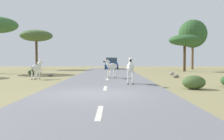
{
  "coord_description": "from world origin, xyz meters",
  "views": [
    {
      "loc": [
        0.76,
        -10.98,
        1.51
      ],
      "look_at": [
        0.75,
        8.96,
        0.69
      ],
      "focal_mm": 41.25,
      "sensor_mm": 36.0,
      "label": 1
    }
  ],
  "objects_px": {
    "tree_3": "(36,36)",
    "rock_3": "(172,73)",
    "bush_0": "(32,72)",
    "car_0": "(112,64)",
    "zebra_0": "(131,68)",
    "zebra_1": "(112,67)",
    "zebra_3": "(39,64)",
    "bush_2": "(194,82)",
    "rock_1": "(51,75)",
    "tree_4": "(193,34)",
    "tree_1": "(185,40)",
    "rock_0": "(176,76)",
    "zebra_2": "(36,68)"
  },
  "relations": [
    {
      "from": "tree_3",
      "to": "rock_3",
      "type": "bearing_deg",
      "value": -40.53
    },
    {
      "from": "tree_3",
      "to": "bush_0",
      "type": "distance_m",
      "value": 15.21
    },
    {
      "from": "car_0",
      "to": "zebra_0",
      "type": "bearing_deg",
      "value": -87.77
    },
    {
      "from": "tree_3",
      "to": "zebra_0",
      "type": "bearing_deg",
      "value": -62.16
    },
    {
      "from": "tree_3",
      "to": "zebra_1",
      "type": "bearing_deg",
      "value": -58.84
    },
    {
      "from": "zebra_1",
      "to": "zebra_3",
      "type": "xyz_separation_m",
      "value": [
        -7.9,
        7.68,
        0.03
      ]
    },
    {
      "from": "car_0",
      "to": "bush_2",
      "type": "bearing_deg",
      "value": -81.45
    },
    {
      "from": "bush_2",
      "to": "rock_1",
      "type": "xyz_separation_m",
      "value": [
        -9.64,
        9.87,
        -0.22
      ]
    },
    {
      "from": "tree_3",
      "to": "tree_4",
      "type": "bearing_deg",
      "value": -0.74
    },
    {
      "from": "zebra_3",
      "to": "tree_1",
      "type": "bearing_deg",
      "value": 9.94
    },
    {
      "from": "rock_1",
      "to": "tree_4",
      "type": "bearing_deg",
      "value": 42.15
    },
    {
      "from": "bush_2",
      "to": "rock_3",
      "type": "height_order",
      "value": "bush_2"
    },
    {
      "from": "tree_3",
      "to": "bush_2",
      "type": "bearing_deg",
      "value": -59.11
    },
    {
      "from": "tree_1",
      "to": "rock_1",
      "type": "bearing_deg",
      "value": -146.55
    },
    {
      "from": "rock_0",
      "to": "rock_3",
      "type": "height_order",
      "value": "rock_3"
    },
    {
      "from": "bush_0",
      "to": "rock_1",
      "type": "distance_m",
      "value": 3.33
    },
    {
      "from": "car_0",
      "to": "tree_4",
      "type": "height_order",
      "value": "tree_4"
    },
    {
      "from": "tree_1",
      "to": "bush_2",
      "type": "height_order",
      "value": "tree_1"
    },
    {
      "from": "zebra_0",
      "to": "bush_0",
      "type": "relative_size",
      "value": 2.15
    },
    {
      "from": "zebra_2",
      "to": "tree_3",
      "type": "height_order",
      "value": "tree_3"
    },
    {
      "from": "zebra_3",
      "to": "rock_3",
      "type": "distance_m",
      "value": 14.08
    },
    {
      "from": "bush_0",
      "to": "rock_0",
      "type": "relative_size",
      "value": 1.45
    },
    {
      "from": "zebra_1",
      "to": "tree_3",
      "type": "xyz_separation_m",
      "value": [
        -11.47,
        18.96,
        4.13
      ]
    },
    {
      "from": "car_0",
      "to": "tree_4",
      "type": "bearing_deg",
      "value": -2.7
    },
    {
      "from": "rock_3",
      "to": "bush_0",
      "type": "bearing_deg",
      "value": 176.82
    },
    {
      "from": "tree_3",
      "to": "rock_3",
      "type": "distance_m",
      "value": 23.16
    },
    {
      "from": "tree_4",
      "to": "zebra_0",
      "type": "bearing_deg",
      "value": -115.17
    },
    {
      "from": "zebra_2",
      "to": "rock_3",
      "type": "xyz_separation_m",
      "value": [
        11.47,
        4.93,
        -0.7
      ]
    },
    {
      "from": "tree_1",
      "to": "tree_4",
      "type": "xyz_separation_m",
      "value": [
        2.98,
        6.28,
        1.45
      ]
    },
    {
      "from": "car_0",
      "to": "rock_0",
      "type": "height_order",
      "value": "car_0"
    },
    {
      "from": "zebra_3",
      "to": "tree_3",
      "type": "xyz_separation_m",
      "value": [
        -3.57,
        11.28,
        4.1
      ]
    },
    {
      "from": "zebra_1",
      "to": "car_0",
      "type": "distance_m",
      "value": 19.1
    },
    {
      "from": "tree_3",
      "to": "rock_3",
      "type": "xyz_separation_m",
      "value": [
        17.2,
        -14.71,
        -4.9
      ]
    },
    {
      "from": "zebra_2",
      "to": "rock_1",
      "type": "distance_m",
      "value": 3.44
    },
    {
      "from": "rock_3",
      "to": "tree_4",
      "type": "bearing_deg",
      "value": 65.83
    },
    {
      "from": "zebra_3",
      "to": "rock_0",
      "type": "relative_size",
      "value": 3.13
    },
    {
      "from": "bush_2",
      "to": "tree_1",
      "type": "bearing_deg",
      "value": 75.56
    },
    {
      "from": "car_0",
      "to": "rock_1",
      "type": "relative_size",
      "value": 8.25
    },
    {
      "from": "rock_1",
      "to": "zebra_0",
      "type": "bearing_deg",
      "value": -48.95
    },
    {
      "from": "rock_1",
      "to": "zebra_1",
      "type": "bearing_deg",
      "value": -26.07
    },
    {
      "from": "zebra_2",
      "to": "bush_0",
      "type": "relative_size",
      "value": 1.89
    },
    {
      "from": "zebra_3",
      "to": "tree_4",
      "type": "xyz_separation_m",
      "value": [
        20.1,
        10.98,
        4.38
      ]
    },
    {
      "from": "rock_0",
      "to": "rock_3",
      "type": "relative_size",
      "value": 1.18
    },
    {
      "from": "rock_1",
      "to": "bush_0",
      "type": "bearing_deg",
      "value": 135.36
    },
    {
      "from": "rock_0",
      "to": "zebra_0",
      "type": "bearing_deg",
      "value": -125.39
    },
    {
      "from": "tree_3",
      "to": "rock_1",
      "type": "xyz_separation_m",
      "value": [
        6.01,
        -16.29,
        -4.94
      ]
    },
    {
      "from": "zebra_3",
      "to": "car_0",
      "type": "relative_size",
      "value": 0.4
    },
    {
      "from": "bush_0",
      "to": "rock_3",
      "type": "xyz_separation_m",
      "value": [
        13.56,
        -0.75,
        -0.07
      ]
    },
    {
      "from": "zebra_1",
      "to": "rock_3",
      "type": "bearing_deg",
      "value": -100.24
    },
    {
      "from": "rock_3",
      "to": "zebra_3",
      "type": "bearing_deg",
      "value": 165.9
    }
  ]
}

